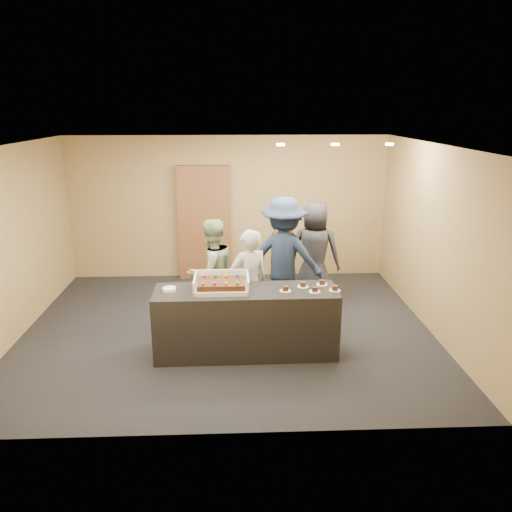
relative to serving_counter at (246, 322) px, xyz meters
name	(u,v)px	position (x,y,z in m)	size (l,w,h in m)	color
room	(226,242)	(-0.26, 0.76, 0.90)	(6.04, 6.00, 2.70)	black
serving_counter	(246,322)	(0.00, 0.00, 0.00)	(2.40, 0.70, 0.90)	black
storage_cabinet	(204,223)	(-0.71, 3.17, 0.63)	(0.98, 0.15, 2.16)	brown
cake_box	(222,286)	(-0.32, 0.03, 0.50)	(0.71, 0.49, 0.21)	white
sheet_cake	(221,283)	(-0.32, 0.00, 0.55)	(0.61, 0.42, 0.12)	#321C0B
plate_stack	(169,289)	(-0.99, 0.02, 0.47)	(0.17, 0.17, 0.04)	white
slice_a	(285,289)	(0.51, -0.06, 0.47)	(0.15, 0.15, 0.07)	white
slice_b	(303,285)	(0.76, 0.09, 0.47)	(0.15, 0.15, 0.07)	white
slice_c	(315,290)	(0.89, -0.11, 0.47)	(0.15, 0.15, 0.07)	white
slice_d	(322,283)	(1.03, 0.16, 0.47)	(0.15, 0.15, 0.07)	white
slice_e	(335,289)	(1.16, -0.07, 0.47)	(0.15, 0.15, 0.07)	white
person_server_grey	(249,283)	(0.06, 0.56, 0.34)	(0.58, 0.38, 1.58)	#AAAAB0
person_sage_man	(212,273)	(-0.49, 0.97, 0.37)	(0.80, 0.62, 1.64)	#90A176
person_navy_man	(284,258)	(0.62, 1.23, 0.50)	(1.23, 0.71, 1.91)	#1D2A42
person_brown_extra	(282,255)	(0.66, 2.01, 0.32)	(0.90, 0.37, 1.53)	brown
person_dark_suit	(315,252)	(1.19, 1.83, 0.41)	(0.85, 0.55, 1.73)	#25252A
ceiling_spotlights	(335,144)	(1.34, 1.26, 2.22)	(1.72, 0.12, 0.03)	#FFEAC6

